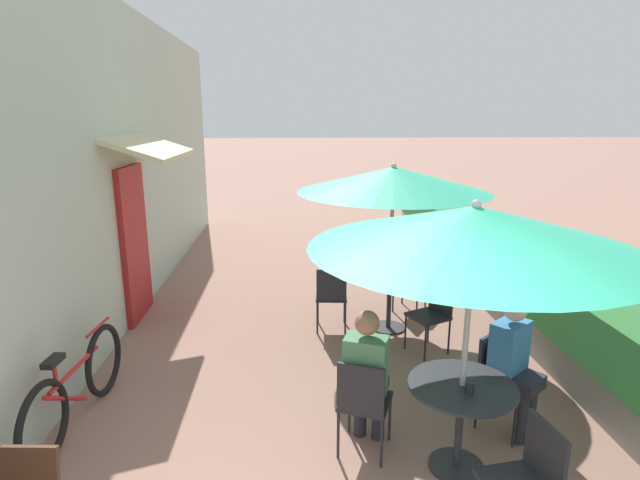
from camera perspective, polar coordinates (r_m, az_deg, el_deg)
cafe_facade_wall at (r=7.51m, az=-21.27°, el=8.11°), size 0.98×11.18×4.20m
planter_hedge at (r=8.06m, az=18.73°, el=-2.60°), size 0.60×10.18×1.01m
patio_table_near at (r=4.23m, az=15.78°, el=-17.80°), size 0.83×0.83×0.74m
patio_umbrella_near at (r=3.69m, az=17.25°, el=1.35°), size 2.38×2.38×2.18m
cafe_chair_near_left at (r=4.86m, az=19.91°, el=-14.19°), size 0.56×0.56×0.87m
seated_patron_near_left at (r=4.74m, az=21.30°, el=-12.75°), size 0.50×0.51×1.25m
cafe_chair_near_right at (r=4.25m, az=4.98°, el=-17.65°), size 0.52×0.52×0.87m
seated_patron_near_right at (r=4.26m, az=5.38°, el=-14.94°), size 0.44×0.49×1.25m
cafe_chair_near_back at (r=3.76m, az=22.67°, el=-23.59°), size 0.46×0.46×0.87m
coffee_cup_near at (r=4.02m, az=16.72°, el=-15.82°), size 0.07×0.07×0.09m
patio_table_mid at (r=6.57m, az=7.94°, el=-5.55°), size 0.83×0.83×0.74m
patio_umbrella_mid at (r=6.24m, az=8.39°, el=6.84°), size 2.38×2.38×2.18m
cafe_chair_mid_left at (r=6.46m, az=1.31°, el=-6.10°), size 0.43×0.43×0.87m
cafe_chair_mid_right at (r=6.09m, az=12.82°, el=-7.78°), size 0.53×0.53×0.87m
cafe_chair_mid_back at (r=7.28m, az=9.73°, el=-3.97°), size 0.56×0.56×0.87m
bicycle_leaning at (r=5.16m, az=-26.04°, el=-14.89°), size 0.20×1.80×0.81m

